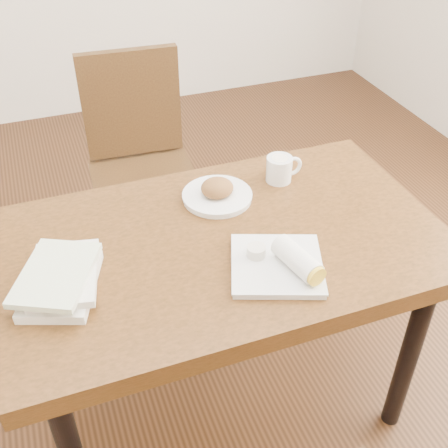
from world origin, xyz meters
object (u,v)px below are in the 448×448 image
object	(u,v)px
plate_scone	(217,193)
coffee_mug	(280,168)
chair_far	(140,155)
table	(224,262)
plate_burrito	(283,263)
book_stack	(61,279)

from	to	relation	value
plate_scone	coffee_mug	world-z (taller)	coffee_mug
chair_far	table	bearing A→B (deg)	-86.52
coffee_mug	plate_burrito	distance (m)	0.43
book_stack	chair_far	bearing A→B (deg)	66.46
plate_scone	book_stack	size ratio (longest dim) A/B	0.74
plate_scone	plate_burrito	xyz separation A→B (m)	(0.05, -0.36, 0.00)
table	plate_burrito	size ratio (longest dim) A/B	4.08
table	coffee_mug	bearing A→B (deg)	38.86
chair_far	coffee_mug	xyz separation A→B (m)	(0.32, -0.65, 0.24)
coffee_mug	plate_burrito	bearing A→B (deg)	-113.69
coffee_mug	book_stack	distance (m)	0.77
table	book_stack	xyz separation A→B (m)	(-0.45, -0.05, 0.12)
table	plate_burrito	bearing A→B (deg)	-61.16
book_stack	plate_scone	bearing A→B (deg)	25.15
plate_scone	book_stack	bearing A→B (deg)	-154.85
table	coffee_mug	world-z (taller)	coffee_mug
chair_far	plate_scone	distance (m)	0.72
chair_far	plate_scone	xyz separation A→B (m)	(0.10, -0.68, 0.22)
table	book_stack	size ratio (longest dim) A/B	4.27
coffee_mug	plate_burrito	size ratio (longest dim) A/B	0.40
coffee_mug	table	bearing A→B (deg)	-141.14
chair_far	plate_scone	bearing A→B (deg)	-81.67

